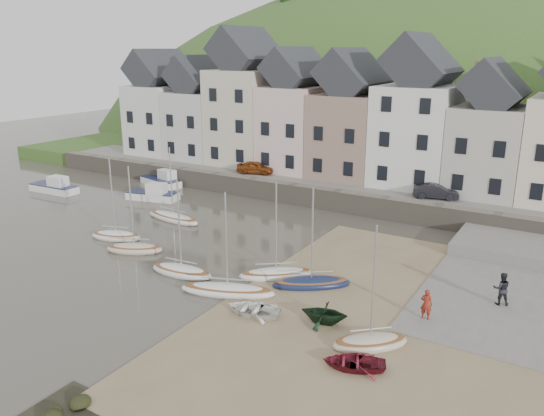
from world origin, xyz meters
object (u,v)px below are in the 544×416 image
Objects in this scene: rowboat_white at (253,309)px; sailboat_0 at (173,217)px; person_red at (426,304)px; rowboat_red at (354,362)px; car_right at (436,191)px; person_dark at (502,289)px; rowboat_green at (324,312)px; car_left at (255,167)px.

sailboat_0 is at bearing -136.73° from rowboat_white.
rowboat_white is 9.05m from person_red.
rowboat_red is at bearing 72.73° from person_red.
person_red is at bearing 179.70° from car_right.
car_right reaches higher than person_dark.
person_red is at bearing 30.40° from person_dark.
rowboat_green is 28.10m from car_left.
rowboat_green reaches higher than rowboat_white.
car_left reaches higher than rowboat_green.
rowboat_white is at bearing -86.47° from rowboat_green.
rowboat_white is at bearing 14.92° from person_dark.
person_red reaches higher than rowboat_red.
rowboat_red is 1.49× the size of person_dark.
car_right is (-3.02, 24.43, 1.87)m from rowboat_red.
sailboat_0 is at bearing -129.33° from rowboat_green.
sailboat_0 reaches higher than person_dark.
sailboat_0 is 1.69× the size of car_left.
car_left is (-18.06, 21.47, 1.55)m from rowboat_green.
rowboat_green is at bearing 166.40° from car_right.
rowboat_red is at bearing 173.05° from car_right.
rowboat_red is 24.68m from car_right.
person_red is (4.33, 3.09, 0.26)m from rowboat_green.
car_left reaches higher than rowboat_red.
rowboat_green is at bearing -155.14° from car_left.
person_red is at bearing -15.34° from sailboat_0.
person_dark reaches higher than rowboat_red.
person_dark is 29.36m from car_left.
rowboat_green is (18.32, -9.31, 0.43)m from sailboat_0.
rowboat_red is 0.74× the size of car_right.
person_dark is (25.69, -2.44, 0.79)m from sailboat_0.
sailboat_0 is at bearing -26.10° from person_dark.
rowboat_green is (3.69, 1.05, 0.32)m from rowboat_white.
sailboat_0 is 23.50m from person_red.
rowboat_green is 0.64× the size of car_right.
sailboat_0 is 3.39× the size of person_dark.
person_dark is (11.06, 7.92, 0.68)m from rowboat_white.
rowboat_white is 1.80× the size of person_red.
car_left is at bearing -152.33° from rowboat_green.
sailboat_0 is at bearing 163.58° from car_left.
person_red is 4.85m from person_dark.
person_red is 0.44× the size of car_left.
sailboat_0 reaches higher than rowboat_red.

